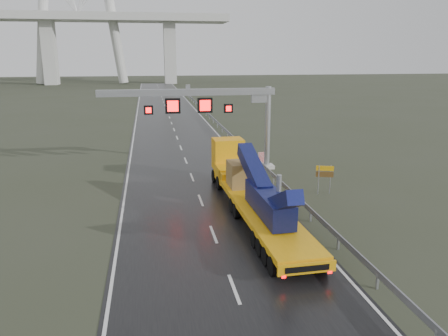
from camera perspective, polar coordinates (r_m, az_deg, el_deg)
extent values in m
plane|color=#343928|center=(21.27, 0.26, -12.90)|extent=(400.00, 400.00, 0.00)
cube|color=black|center=(59.48, -6.54, 4.98)|extent=(11.00, 200.00, 0.02)
cube|color=silver|center=(39.19, 5.58, 0.22)|extent=(1.20, 1.20, 0.30)
cylinder|color=gray|center=(38.48, 5.71, 5.20)|extent=(0.48, 0.48, 7.20)
cube|color=gray|center=(36.85, -4.72, 9.83)|extent=(14.80, 0.55, 0.55)
cube|color=gray|center=(37.93, 4.63, 9.21)|extent=(1.40, 0.35, 0.90)
cube|color=gray|center=(36.82, -4.73, 10.53)|extent=(0.35, 0.35, 0.35)
cube|color=black|center=(36.81, -6.71, 8.05)|extent=(1.25, 0.25, 1.25)
cube|color=#FF0C0C|center=(36.67, -6.70, 8.03)|extent=(0.90, 0.02, 0.90)
cube|color=black|center=(37.06, -2.50, 8.18)|extent=(1.25, 0.25, 1.25)
cube|color=#FF0C0C|center=(36.92, -2.47, 8.16)|extent=(0.90, 0.02, 0.90)
cube|color=black|center=(36.79, -9.83, 7.47)|extent=(0.75, 0.25, 0.75)
cube|color=#FF0C0C|center=(36.65, -9.83, 7.44)|extent=(0.54, 0.02, 0.54)
cube|color=black|center=(37.40, 0.57, 7.79)|extent=(0.75, 0.25, 0.75)
cube|color=#FF0C0C|center=(37.27, 0.61, 7.76)|extent=(0.54, 0.02, 0.54)
cube|color=silver|center=(161.71, -21.81, 13.80)|extent=(4.00, 6.00, 21.00)
cube|color=silver|center=(158.80, -7.09, 14.70)|extent=(4.00, 6.00, 21.00)
cube|color=#FFAF0E|center=(25.51, 5.20, -5.76)|extent=(2.96, 13.08, 0.33)
cube|color=#FFAF0E|center=(19.85, 10.77, -12.74)|extent=(2.70, 0.19, 0.51)
cube|color=black|center=(19.80, 10.84, -12.82)|extent=(2.04, 0.08, 0.28)
cube|color=#FF0505|center=(19.58, 7.82, -13.94)|extent=(0.21, 0.04, 0.11)
cube|color=#FF0505|center=(20.32, 13.67, -13.11)|extent=(0.21, 0.04, 0.11)
cube|color=#FFAF0E|center=(31.72, 1.68, -0.91)|extent=(2.45, 1.18, 0.46)
cube|color=#FFAF0E|center=(33.18, 1.10, -0.63)|extent=(2.49, 2.85, 1.12)
cube|color=#FFAF0E|center=(34.50, 0.51, 1.87)|extent=(2.37, 1.92, 2.42)
cube|color=black|center=(35.35, 0.19, 2.64)|extent=(2.14, 0.11, 1.12)
cube|color=#10194F|center=(24.38, 5.86, -4.55)|extent=(1.46, 5.61, 1.30)
cube|color=#10194F|center=(27.04, 3.89, -0.11)|extent=(1.07, 5.14, 2.37)
cube|color=#10194F|center=(22.02, 7.71, -4.42)|extent=(0.94, 3.71, 2.24)
cylinder|color=gray|center=(24.29, 7.17, -2.59)|extent=(0.29, 0.29, 1.49)
cube|color=olive|center=(29.64, 2.59, -0.78)|extent=(2.10, 2.10, 1.67)
cylinder|color=black|center=(22.05, 8.30, -10.68)|extent=(2.72, 1.00, 0.93)
cylinder|color=black|center=(27.78, 3.81, -5.13)|extent=(2.72, 1.00, 0.93)
cylinder|color=black|center=(34.74, 0.56, -0.96)|extent=(2.54, 1.09, 1.02)
cylinder|color=gray|center=(32.16, 12.23, -1.54)|extent=(0.07, 0.07, 2.15)
cylinder|color=gray|center=(32.50, 13.69, -1.46)|extent=(0.07, 0.07, 2.15)
cube|color=#F2AC0C|center=(32.10, 13.05, -0.04)|extent=(1.21, 0.43, 0.36)
cube|color=brown|center=(32.22, 13.01, -0.81)|extent=(1.21, 0.43, 0.40)
cube|color=red|center=(40.99, 4.90, 1.36)|extent=(0.58, 0.31, 0.97)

